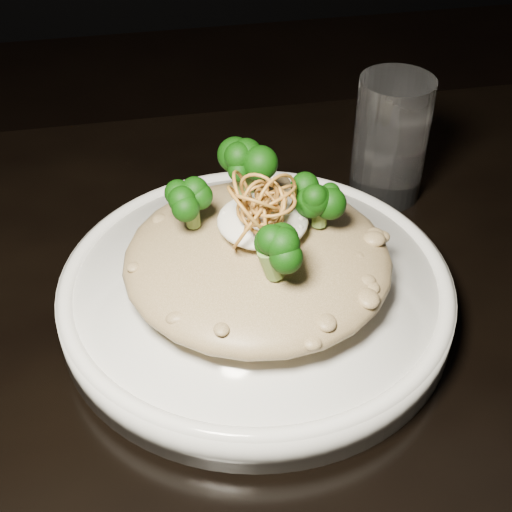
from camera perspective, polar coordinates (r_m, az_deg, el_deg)
The scene contains 7 objects.
table at distance 0.60m, azimuth 5.60°, elevation -13.86°, with size 1.10×0.80×0.75m.
plate at distance 0.57m, azimuth -0.00°, elevation -3.05°, with size 0.31×0.31×0.03m, color white.
risotto at distance 0.54m, azimuth 0.12°, elevation -0.22°, with size 0.20×0.20×0.04m, color brown.
broccoli at distance 0.51m, azimuth -0.08°, elevation 3.90°, with size 0.13×0.13×0.05m, color black, non-canonical shape.
cheese at distance 0.52m, azimuth 0.53°, elevation 2.84°, with size 0.07×0.07×0.02m, color white.
shallots at distance 0.50m, azimuth 0.35°, elevation 5.15°, with size 0.06×0.06×0.04m, color brown, non-canonical shape.
drinking_glass at distance 0.68m, azimuth 10.70°, elevation 9.15°, with size 0.07×0.07×0.12m, color white.
Camera 1 is at (-0.12, -0.34, 1.15)m, focal length 50.00 mm.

